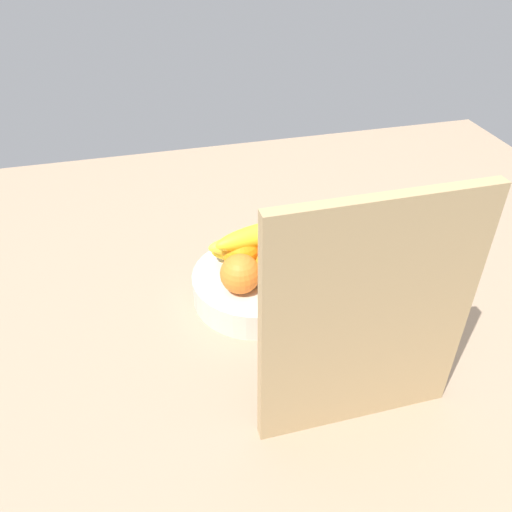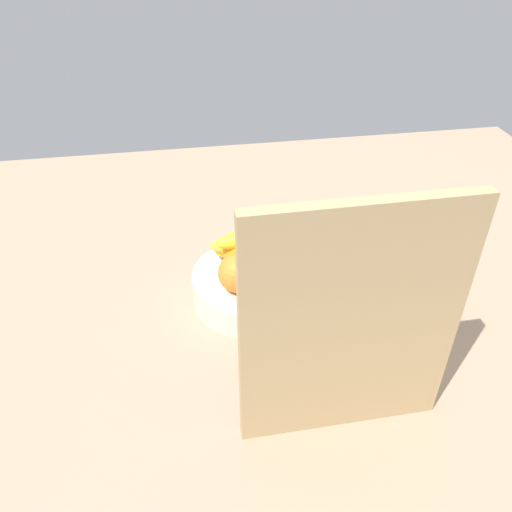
# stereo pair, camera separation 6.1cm
# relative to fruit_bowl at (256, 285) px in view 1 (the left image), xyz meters

# --- Properties ---
(ground_plane) EXTENTS (1.80, 1.40, 0.03)m
(ground_plane) POSITION_rel_fruit_bowl_xyz_m (0.02, 0.02, -0.04)
(ground_plane) COLOR #9E836A
(fruit_bowl) EXTENTS (0.23, 0.23, 0.05)m
(fruit_bowl) POSITION_rel_fruit_bowl_xyz_m (0.00, 0.00, 0.00)
(fruit_bowl) COLOR beige
(fruit_bowl) RESTS_ON ground_plane
(orange_front_left) EXTENTS (0.07, 0.07, 0.07)m
(orange_front_left) POSITION_rel_fruit_bowl_xyz_m (0.04, 0.04, 0.06)
(orange_front_left) COLOR orange
(orange_front_left) RESTS_ON fruit_bowl
(orange_front_right) EXTENTS (0.07, 0.07, 0.07)m
(orange_front_right) POSITION_rel_fruit_bowl_xyz_m (-0.02, 0.03, 0.06)
(orange_front_right) COLOR orange
(orange_front_right) RESTS_ON fruit_bowl
(orange_center) EXTENTS (0.07, 0.07, 0.07)m
(orange_center) POSITION_rel_fruit_bowl_xyz_m (-0.04, -0.02, 0.06)
(orange_center) COLOR orange
(orange_center) RESTS_ON fruit_bowl
(orange_back_left) EXTENTS (0.07, 0.07, 0.07)m
(orange_back_left) POSITION_rel_fruit_bowl_xyz_m (0.03, -0.03, 0.06)
(orange_back_left) COLOR orange
(orange_back_left) RESTS_ON fruit_bowl
(banana_bunch) EXTENTS (0.18, 0.08, 0.08)m
(banana_bunch) POSITION_rel_fruit_bowl_xyz_m (-0.01, -0.03, 0.07)
(banana_bunch) COLOR yellow
(banana_bunch) RESTS_ON fruit_bowl
(cutting_board) EXTENTS (0.28, 0.02, 0.36)m
(cutting_board) POSITION_rel_fruit_bowl_xyz_m (-0.07, 0.29, 0.15)
(cutting_board) COLOR tan
(cutting_board) RESTS_ON ground_plane
(thermos_tumbler) EXTENTS (0.09, 0.09, 0.14)m
(thermos_tumbler) POSITION_rel_fruit_bowl_xyz_m (-0.24, 0.09, 0.05)
(thermos_tumbler) COLOR #B3C1B3
(thermos_tumbler) RESTS_ON ground_plane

